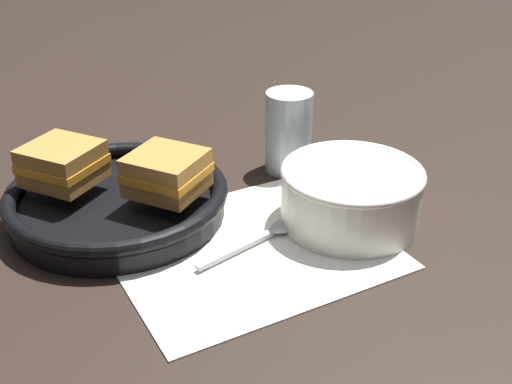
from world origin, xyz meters
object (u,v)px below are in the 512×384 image
Objects in this scene: spoon at (273,231)px; drinking_glass at (289,132)px; soup_bowl at (351,193)px; skillet at (118,201)px; sandwich_near_right at (167,173)px; sandwich_near_left at (63,163)px.

drinking_glass is (0.12, 0.13, 0.05)m from spoon.
soup_bowl is 0.63× the size of skillet.
drinking_glass reaches higher than sandwich_near_right.
sandwich_near_right reaches higher than skillet.
skillet is at bearing 143.35° from soup_bowl.
skillet is 2.40× the size of sandwich_near_left.
sandwich_near_left is 0.29m from drinking_glass.
skillet is 2.40× the size of sandwich_near_right.
drinking_glass is at bearing 10.61° from sandwich_near_right.
skillet is at bearing 178.31° from drinking_glass.
soup_bowl is 1.50× the size of sandwich_near_left.
spoon is at bearing 165.59° from soup_bowl.
drinking_glass is (0.02, 0.16, 0.01)m from soup_bowl.
soup_bowl is 1.06× the size of spoon.
spoon is 0.26m from sandwich_near_left.
skillet is at bearing 135.65° from sandwich_near_right.
sandwich_near_right is at bearing -44.35° from sandwich_near_left.
soup_bowl reaches higher than skillet.
skillet is 0.25m from drinking_glass.
sandwich_near_left is (-0.17, 0.18, 0.06)m from spoon.
drinking_glass reaches higher than soup_bowl.
spoon is 1.42× the size of sandwich_near_left.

